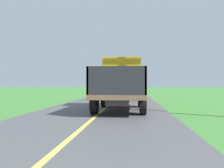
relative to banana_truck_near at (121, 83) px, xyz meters
name	(u,v)px	position (x,y,z in m)	size (l,w,h in m)	color
banana_truck_near	(121,83)	(0.00, 0.00, 0.00)	(2.38, 5.82, 2.80)	#2D2D30
banana_truck_far	(124,83)	(-0.23, 8.95, -0.01)	(2.38, 5.81, 2.80)	#2D2D30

